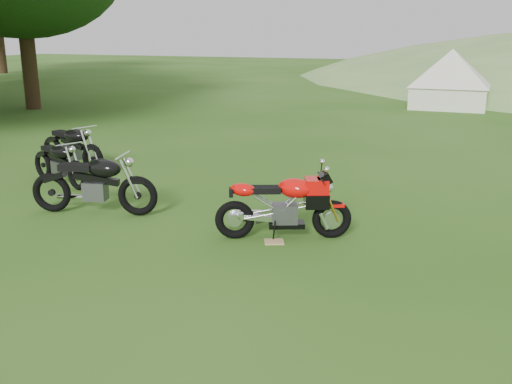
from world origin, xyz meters
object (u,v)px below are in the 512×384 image
at_px(plywood_board, 274,242).
at_px(vintage_moto_a, 93,182).
at_px(tent_left, 451,77).
at_px(vintage_moto_c, 59,161).
at_px(sport_motorcycle, 284,201).
at_px(vintage_moto_b, 72,146).

bearing_deg(plywood_board, vintage_moto_a, 178.88).
bearing_deg(vintage_moto_a, plywood_board, -17.18).
relative_size(plywood_board, tent_left, 0.10).
bearing_deg(vintage_moto_a, vintage_moto_c, 129.97).
bearing_deg(plywood_board, sport_motorcycle, 78.03).
bearing_deg(vintage_moto_c, vintage_moto_b, 138.44).
xyz_separation_m(sport_motorcycle, plywood_board, (-0.05, -0.22, -0.54)).
bearing_deg(vintage_moto_a, vintage_moto_b, 120.59).
xyz_separation_m(sport_motorcycle, vintage_moto_c, (-5.00, 1.07, -0.09)).
distance_m(sport_motorcycle, vintage_moto_b, 6.02).
distance_m(plywood_board, vintage_moto_b, 6.08).
bearing_deg(vintage_moto_b, plywood_board, -8.84).
distance_m(plywood_board, vintage_moto_a, 3.16).
bearing_deg(sport_motorcycle, vintage_moto_c, 143.00).
xyz_separation_m(plywood_board, vintage_moto_b, (-5.57, 2.38, 0.51)).
xyz_separation_m(sport_motorcycle, vintage_moto_b, (-5.62, 2.15, -0.03)).
relative_size(sport_motorcycle, vintage_moto_a, 0.91).
relative_size(plywood_board, vintage_moto_a, 0.13).
relative_size(plywood_board, vintage_moto_b, 0.14).
bearing_deg(vintage_moto_b, sport_motorcycle, -6.71).
bearing_deg(tent_left, sport_motorcycle, -93.49).
relative_size(vintage_moto_a, tent_left, 0.73).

